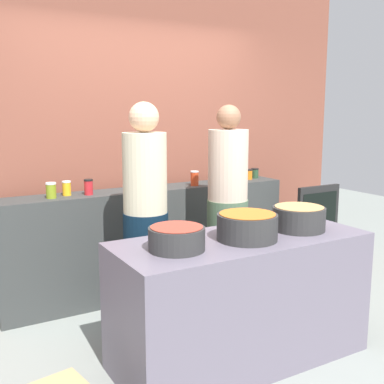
{
  "coord_description": "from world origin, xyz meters",
  "views": [
    {
      "loc": [
        -1.76,
        -2.71,
        1.67
      ],
      "look_at": [
        0.0,
        0.35,
        1.05
      ],
      "focal_mm": 44.08,
      "sensor_mm": 36.0,
      "label": 1
    }
  ],
  "objects_px": {
    "preserve_jar_3": "(156,181)",
    "chalkboard_sign": "(317,231)",
    "preserve_jar_0": "(51,190)",
    "preserve_jar_1": "(67,188)",
    "cooking_pot_center": "(247,227)",
    "preserve_jar_4": "(195,178)",
    "cooking_pot_right": "(299,218)",
    "preserve_jar_7": "(248,174)",
    "cooking_pot_left": "(177,238)",
    "cook_with_tongs": "(146,232)",
    "preserve_jar_8": "(255,173)",
    "preserve_jar_5": "(217,176)",
    "preserve_jar_2": "(89,187)",
    "cook_in_cap": "(227,218)",
    "preserve_jar_6": "(240,175)"
  },
  "relations": [
    {
      "from": "preserve_jar_1",
      "to": "cooking_pot_center",
      "type": "distance_m",
      "value": 1.65
    },
    {
      "from": "preserve_jar_2",
      "to": "preserve_jar_3",
      "type": "bearing_deg",
      "value": -2.1
    },
    {
      "from": "cook_with_tongs",
      "to": "cook_in_cap",
      "type": "relative_size",
      "value": 1.01
    },
    {
      "from": "cooking_pot_center",
      "to": "cook_with_tongs",
      "type": "relative_size",
      "value": 0.23
    },
    {
      "from": "cooking_pot_center",
      "to": "cook_with_tongs",
      "type": "xyz_separation_m",
      "value": [
        -0.39,
        0.7,
        -0.14
      ]
    },
    {
      "from": "cooking_pot_right",
      "to": "cooking_pot_left",
      "type": "bearing_deg",
      "value": -179.98
    },
    {
      "from": "cook_with_tongs",
      "to": "preserve_jar_7",
      "type": "bearing_deg",
      "value": 27.38
    },
    {
      "from": "preserve_jar_4",
      "to": "cook_in_cap",
      "type": "height_order",
      "value": "cook_in_cap"
    },
    {
      "from": "cooking_pot_right",
      "to": "cook_in_cap",
      "type": "height_order",
      "value": "cook_in_cap"
    },
    {
      "from": "preserve_jar_3",
      "to": "preserve_jar_8",
      "type": "bearing_deg",
      "value": 5.65
    },
    {
      "from": "preserve_jar_5",
      "to": "cook_with_tongs",
      "type": "height_order",
      "value": "cook_with_tongs"
    },
    {
      "from": "cook_with_tongs",
      "to": "preserve_jar_2",
      "type": "bearing_deg",
      "value": 104.74
    },
    {
      "from": "cook_with_tongs",
      "to": "preserve_jar_5",
      "type": "bearing_deg",
      "value": 34.86
    },
    {
      "from": "preserve_jar_1",
      "to": "cooking_pot_left",
      "type": "height_order",
      "value": "preserve_jar_1"
    },
    {
      "from": "preserve_jar_0",
      "to": "preserve_jar_7",
      "type": "bearing_deg",
      "value": 1.57
    },
    {
      "from": "preserve_jar_3",
      "to": "chalkboard_sign",
      "type": "bearing_deg",
      "value": -14.56
    },
    {
      "from": "cooking_pot_right",
      "to": "cook_in_cap",
      "type": "xyz_separation_m",
      "value": [
        -0.07,
        0.77,
        -0.15
      ]
    },
    {
      "from": "preserve_jar_2",
      "to": "preserve_jar_6",
      "type": "height_order",
      "value": "preserve_jar_2"
    },
    {
      "from": "preserve_jar_0",
      "to": "preserve_jar_1",
      "type": "bearing_deg",
      "value": 22.68
    },
    {
      "from": "cooking_pot_left",
      "to": "cook_with_tongs",
      "type": "relative_size",
      "value": 0.2
    },
    {
      "from": "preserve_jar_3",
      "to": "chalkboard_sign",
      "type": "distance_m",
      "value": 1.73
    },
    {
      "from": "preserve_jar_6",
      "to": "preserve_jar_1",
      "type": "bearing_deg",
      "value": 177.51
    },
    {
      "from": "preserve_jar_4",
      "to": "preserve_jar_2",
      "type": "bearing_deg",
      "value": 178.66
    },
    {
      "from": "preserve_jar_7",
      "to": "preserve_jar_5",
      "type": "bearing_deg",
      "value": 178.96
    },
    {
      "from": "preserve_jar_4",
      "to": "cooking_pot_right",
      "type": "bearing_deg",
      "value": -88.48
    },
    {
      "from": "preserve_jar_0",
      "to": "preserve_jar_8",
      "type": "xyz_separation_m",
      "value": [
        2.1,
        0.1,
        -0.01
      ]
    },
    {
      "from": "cooking_pot_center",
      "to": "cook_with_tongs",
      "type": "height_order",
      "value": "cook_with_tongs"
    },
    {
      "from": "preserve_jar_8",
      "to": "preserve_jar_7",
      "type": "bearing_deg",
      "value": -160.47
    },
    {
      "from": "preserve_jar_4",
      "to": "cook_with_tongs",
      "type": "relative_size",
      "value": 0.08
    },
    {
      "from": "preserve_jar_1",
      "to": "preserve_jar_7",
      "type": "xyz_separation_m",
      "value": [
        1.85,
        -0.0,
        -0.01
      ]
    },
    {
      "from": "preserve_jar_1",
      "to": "preserve_jar_7",
      "type": "height_order",
      "value": "preserve_jar_1"
    },
    {
      "from": "preserve_jar_0",
      "to": "preserve_jar_7",
      "type": "relative_size",
      "value": 1.23
    },
    {
      "from": "chalkboard_sign",
      "to": "cooking_pot_left",
      "type": "bearing_deg",
      "value": -155.56
    },
    {
      "from": "preserve_jar_5",
      "to": "preserve_jar_6",
      "type": "height_order",
      "value": "preserve_jar_6"
    },
    {
      "from": "preserve_jar_2",
      "to": "preserve_jar_5",
      "type": "distance_m",
      "value": 1.31
    },
    {
      "from": "preserve_jar_2",
      "to": "preserve_jar_4",
      "type": "bearing_deg",
      "value": -1.34
    },
    {
      "from": "cook_with_tongs",
      "to": "preserve_jar_3",
      "type": "bearing_deg",
      "value": 58.91
    },
    {
      "from": "cooking_pot_left",
      "to": "chalkboard_sign",
      "type": "distance_m",
      "value": 2.35
    },
    {
      "from": "preserve_jar_7",
      "to": "cooking_pot_center",
      "type": "distance_m",
      "value": 1.84
    },
    {
      "from": "preserve_jar_1",
      "to": "cooking_pot_left",
      "type": "distance_m",
      "value": 1.47
    },
    {
      "from": "preserve_jar_5",
      "to": "cooking_pot_center",
      "type": "relative_size",
      "value": 0.3
    },
    {
      "from": "preserve_jar_8",
      "to": "chalkboard_sign",
      "type": "height_order",
      "value": "preserve_jar_8"
    },
    {
      "from": "cooking_pot_right",
      "to": "cook_in_cap",
      "type": "bearing_deg",
      "value": 94.85
    },
    {
      "from": "cooking_pot_center",
      "to": "preserve_jar_3",
      "type": "bearing_deg",
      "value": 88.71
    },
    {
      "from": "cook_with_tongs",
      "to": "cooking_pot_right",
      "type": "bearing_deg",
      "value": -38.17
    },
    {
      "from": "preserve_jar_3",
      "to": "cook_with_tongs",
      "type": "relative_size",
      "value": 0.08
    },
    {
      "from": "preserve_jar_5",
      "to": "cook_in_cap",
      "type": "height_order",
      "value": "cook_in_cap"
    },
    {
      "from": "preserve_jar_3",
      "to": "chalkboard_sign",
      "type": "relative_size",
      "value": 0.16
    },
    {
      "from": "preserve_jar_0",
      "to": "preserve_jar_2",
      "type": "relative_size",
      "value": 0.96
    },
    {
      "from": "cook_in_cap",
      "to": "preserve_jar_3",
      "type": "bearing_deg",
      "value": 121.82
    }
  ]
}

